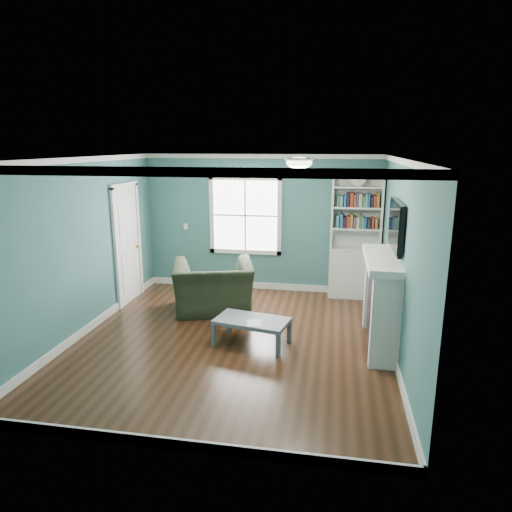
# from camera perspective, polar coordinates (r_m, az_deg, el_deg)

# --- Properties ---
(floor) EXTENTS (5.00, 5.00, 0.00)m
(floor) POSITION_cam_1_polar(r_m,az_deg,el_deg) (6.76, -2.92, -10.47)
(floor) COLOR black
(floor) RESTS_ON ground
(room_walls) EXTENTS (5.00, 5.00, 5.00)m
(room_walls) POSITION_cam_1_polar(r_m,az_deg,el_deg) (6.28, -3.09, 2.81)
(room_walls) COLOR #396B6C
(room_walls) RESTS_ON ground
(trim) EXTENTS (4.50, 5.00, 2.60)m
(trim) POSITION_cam_1_polar(r_m,az_deg,el_deg) (6.35, -3.05, -0.24)
(trim) COLOR white
(trim) RESTS_ON ground
(window) EXTENTS (1.40, 0.06, 1.50)m
(window) POSITION_cam_1_polar(r_m,az_deg,el_deg) (8.76, -1.35, 5.09)
(window) COLOR white
(window) RESTS_ON room_walls
(bookshelf) EXTENTS (0.90, 0.35, 2.31)m
(bookshelf) POSITION_cam_1_polar(r_m,az_deg,el_deg) (8.52, 12.22, 0.92)
(bookshelf) COLOR silver
(bookshelf) RESTS_ON ground
(fireplace) EXTENTS (0.44, 1.58, 1.30)m
(fireplace) POSITION_cam_1_polar(r_m,az_deg,el_deg) (6.60, 15.41, -5.64)
(fireplace) COLOR black
(fireplace) RESTS_ON ground
(tv) EXTENTS (0.06, 1.10, 0.65)m
(tv) POSITION_cam_1_polar(r_m,az_deg,el_deg) (6.34, 17.12, 3.65)
(tv) COLOR black
(tv) RESTS_ON fireplace
(door) EXTENTS (0.12, 0.98, 2.17)m
(door) POSITION_cam_1_polar(r_m,az_deg,el_deg) (8.41, -15.77, 1.60)
(door) COLOR silver
(door) RESTS_ON ground
(ceiling_fixture) EXTENTS (0.38, 0.38, 0.15)m
(ceiling_fixture) POSITION_cam_1_polar(r_m,az_deg,el_deg) (6.13, 5.41, 11.62)
(ceiling_fixture) COLOR white
(ceiling_fixture) RESTS_ON room_walls
(light_switch) EXTENTS (0.08, 0.01, 0.12)m
(light_switch) POSITION_cam_1_polar(r_m,az_deg,el_deg) (9.10, -8.78, 3.67)
(light_switch) COLOR white
(light_switch) RESTS_ON room_walls
(recliner) EXTENTS (1.48, 1.17, 1.14)m
(recliner) POSITION_cam_1_polar(r_m,az_deg,el_deg) (7.73, -5.37, -2.86)
(recliner) COLOR #252D1C
(recliner) RESTS_ON ground
(coffee_table) EXTENTS (1.11, 0.75, 0.37)m
(coffee_table) POSITION_cam_1_polar(r_m,az_deg,el_deg) (6.52, -0.53, -8.29)
(coffee_table) COLOR #525962
(coffee_table) RESTS_ON ground
(paper_sheet) EXTENTS (0.25, 0.30, 0.00)m
(paper_sheet) POSITION_cam_1_polar(r_m,az_deg,el_deg) (6.37, -0.18, -8.37)
(paper_sheet) COLOR white
(paper_sheet) RESTS_ON coffee_table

